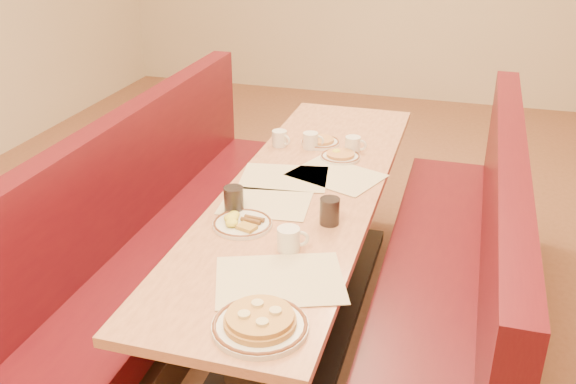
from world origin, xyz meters
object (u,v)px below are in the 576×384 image
(booth_left, at_px, (168,238))
(diner_table, at_px, (303,257))
(pancake_plate, at_px, (260,323))
(soda_tumbler_near, at_px, (234,200))
(coffee_mug_a, at_px, (289,239))
(coffee_mug_c, at_px, (353,144))
(coffee_mug_d, at_px, (311,140))
(coffee_mug_b, at_px, (280,138))
(soda_tumbler_mid, at_px, (330,211))
(booth_right, at_px, (455,282))
(eggs_plate, at_px, (242,223))

(booth_left, bearing_deg, diner_table, 0.00)
(pancake_plate, bearing_deg, soda_tumbler_near, 116.41)
(pancake_plate, xyz_separation_m, coffee_mug_a, (-0.05, 0.50, 0.03))
(diner_table, bearing_deg, soda_tumbler_near, -125.13)
(coffee_mug_c, relative_size, coffee_mug_d, 1.00)
(coffee_mug_a, xyz_separation_m, coffee_mug_b, (-0.36, 1.04, -0.00))
(coffee_mug_c, distance_m, soda_tumbler_mid, 0.81)
(soda_tumbler_near, bearing_deg, pancake_plate, -63.59)
(booth_right, xyz_separation_m, soda_tumbler_mid, (-0.54, -0.31, 0.45))
(booth_left, relative_size, soda_tumbler_near, 21.34)
(eggs_plate, xyz_separation_m, soda_tumbler_near, (-0.08, 0.11, 0.04))
(booth_left, bearing_deg, booth_right, 0.00)
(coffee_mug_c, bearing_deg, eggs_plate, -110.38)
(diner_table, bearing_deg, booth_left, 180.00)
(coffee_mug_b, bearing_deg, pancake_plate, -52.80)
(eggs_plate, height_order, soda_tumbler_near, soda_tumbler_near)
(booth_left, relative_size, booth_right, 1.00)
(booth_right, bearing_deg, pancake_plate, -119.08)
(diner_table, height_order, coffee_mug_c, coffee_mug_c)
(diner_table, distance_m, booth_right, 0.73)
(coffee_mug_d, relative_size, soda_tumbler_near, 0.98)
(booth_right, xyz_separation_m, pancake_plate, (-0.59, -1.06, 0.41))
(diner_table, relative_size, eggs_plate, 10.11)
(coffee_mug_b, xyz_separation_m, soda_tumbler_mid, (0.46, -0.79, 0.01))
(booth_left, distance_m, coffee_mug_b, 0.80)
(booth_left, xyz_separation_m, soda_tumbler_mid, (0.93, -0.31, 0.45))
(booth_right, bearing_deg, soda_tumbler_mid, -150.20)
(diner_table, distance_m, booth_left, 0.73)
(eggs_plate, height_order, coffee_mug_b, coffee_mug_b)
(booth_left, distance_m, eggs_plate, 0.83)
(coffee_mug_c, relative_size, soda_tumbler_mid, 1.00)
(soda_tumbler_near, bearing_deg, booth_left, 147.53)
(eggs_plate, xyz_separation_m, soda_tumbler_mid, (0.34, 0.13, 0.04))
(booth_left, height_order, soda_tumbler_mid, booth_left)
(pancake_plate, xyz_separation_m, coffee_mug_c, (-0.01, 1.56, 0.02))
(booth_right, height_order, coffee_mug_c, booth_right)
(pancake_plate, distance_m, soda_tumbler_near, 0.83)
(coffee_mug_a, bearing_deg, coffee_mug_d, 79.08)
(coffee_mug_b, height_order, soda_tumbler_mid, soda_tumbler_mid)
(diner_table, distance_m, coffee_mug_c, 0.67)
(coffee_mug_d, bearing_deg, booth_left, -152.69)
(coffee_mug_b, distance_m, coffee_mug_c, 0.40)
(booth_left, bearing_deg, pancake_plate, -50.57)
(diner_table, bearing_deg, soda_tumbler_mid, -58.05)
(diner_table, distance_m, pancake_plate, 1.14)
(soda_tumbler_near, distance_m, soda_tumbler_mid, 0.42)
(pancake_plate, bearing_deg, coffee_mug_c, 90.24)
(booth_left, xyz_separation_m, coffee_mug_c, (0.87, 0.50, 0.43))
(booth_right, xyz_separation_m, coffee_mug_c, (-0.60, 0.50, 0.43))
(coffee_mug_c, xyz_separation_m, soda_tumbler_mid, (0.06, -0.81, 0.01))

